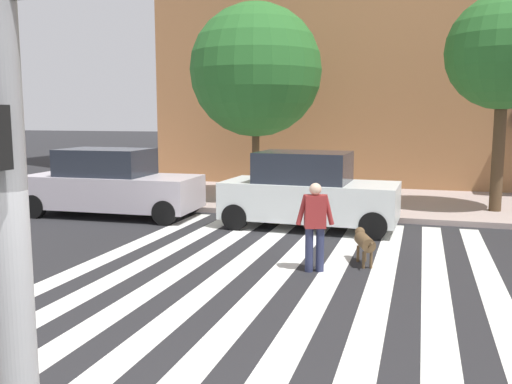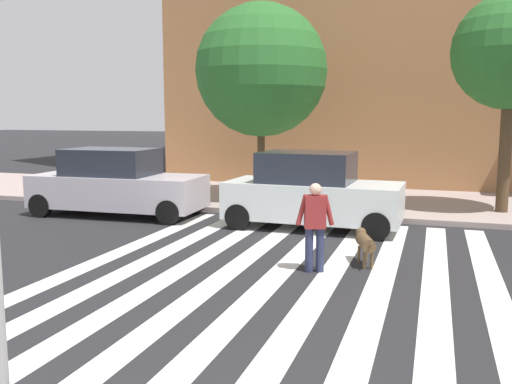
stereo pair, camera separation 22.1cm
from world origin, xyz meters
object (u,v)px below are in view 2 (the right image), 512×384
parked_car_near_curb (116,184)px  street_tree_nearest (261,71)px  pedestrian_dog_walker (315,222)px  parked_car_behind_first (312,192)px  street_tree_middle (511,52)px  dog_on_leash (365,242)px

parked_car_near_curb → street_tree_nearest: size_ratio=0.80×
street_tree_nearest → pedestrian_dog_walker: size_ratio=3.79×
parked_car_near_curb → parked_car_behind_first: size_ratio=1.12×
street_tree_middle → dog_on_leash: 8.07m
street_tree_nearest → street_tree_middle: size_ratio=1.03×
pedestrian_dog_walker → dog_on_leash: 1.22m
street_tree_middle → pedestrian_dog_walker: size_ratio=3.67×
parked_car_near_curb → parked_car_behind_first: (5.69, 0.00, 0.01)m
street_tree_middle → dog_on_leash: (-3.05, -6.25, -4.10)m
street_tree_nearest → dog_on_leash: 8.63m
parked_car_near_curb → pedestrian_dog_walker: 7.65m
parked_car_near_curb → parked_car_behind_first: bearing=0.0°
parked_car_near_curb → pedestrian_dog_walker: parked_car_near_curb is taller
dog_on_leash → parked_car_behind_first: bearing=119.2°
street_tree_middle → pedestrian_dog_walker: bearing=-118.8°
parked_car_near_curb → street_tree_nearest: (3.25, 3.43, 3.35)m
parked_car_near_curb → street_tree_middle: bearing=16.8°
parked_car_behind_first → street_tree_middle: (4.78, 3.15, 3.62)m
parked_car_behind_first → street_tree_nearest: street_tree_nearest is taller
parked_car_near_curb → parked_car_behind_first: parked_car_behind_first is taller
parked_car_near_curb → street_tree_nearest: bearing=46.5°
parked_car_behind_first → dog_on_leash: 3.58m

